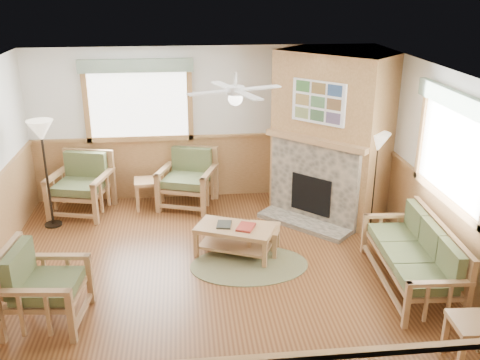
{
  "coord_description": "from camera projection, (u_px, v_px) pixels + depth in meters",
  "views": [
    {
      "loc": [
        -0.34,
        -6.15,
        3.78
      ],
      "look_at": [
        0.4,
        0.7,
        1.15
      ],
      "focal_mm": 40.0,
      "sensor_mm": 36.0,
      "label": 1
    }
  ],
  "objects": [
    {
      "name": "sofa",
      "position": [
        411.0,
        255.0,
        6.85
      ],
      "size": [
        1.92,
        0.88,
        0.86
      ],
      "primitive_type": null,
      "rotation": [
        0.0,
        0.0,
        -1.63
      ],
      "color": "#A2774B",
      "rests_on": "floor"
    },
    {
      "name": "armchair_back_left",
      "position": [
        81.0,
        185.0,
        8.96
      ],
      "size": [
        1.09,
        1.09,
        1.01
      ],
      "primitive_type": null,
      "rotation": [
        0.0,
        0.0,
        -0.25
      ],
      "color": "#A2774B",
      "rests_on": "floor"
    },
    {
      "name": "floor_lamp_right",
      "position": [
        374.0,
        182.0,
        8.26
      ],
      "size": [
        0.41,
        0.41,
        1.6
      ],
      "primitive_type": null,
      "rotation": [
        0.0,
        0.0,
        0.13
      ],
      "color": "black",
      "rests_on": "floor"
    },
    {
      "name": "floor_lamp_left",
      "position": [
        47.0,
        174.0,
        8.36
      ],
      "size": [
        0.43,
        0.43,
        1.76
      ],
      "primitive_type": null,
      "rotation": [
        0.0,
        0.0,
        -0.08
      ],
      "color": "black",
      "rests_on": "floor"
    },
    {
      "name": "window_right",
      "position": [
        464.0,
        90.0,
        6.3
      ],
      "size": [
        0.16,
        1.9,
        1.5
      ],
      "primitive_type": null,
      "color": "white",
      "rests_on": "wall_right"
    },
    {
      "name": "ceiling",
      "position": [
        212.0,
        77.0,
        6.13
      ],
      "size": [
        6.0,
        6.0,
        0.01
      ],
      "primitive_type": "cube",
      "color": "white",
      "rests_on": "floor"
    },
    {
      "name": "floor",
      "position": [
        216.0,
        281.0,
        7.1
      ],
      "size": [
        6.0,
        6.0,
        0.01
      ],
      "primitive_type": "cube",
      "color": "brown",
      "rests_on": "ground"
    },
    {
      "name": "book_red",
      "position": [
        246.0,
        226.0,
        7.57
      ],
      "size": [
        0.32,
        0.36,
        0.03
      ],
      "primitive_type": "cube",
      "rotation": [
        0.0,
        0.0,
        -0.4
      ],
      "color": "maroon",
      "rests_on": "coffee_table"
    },
    {
      "name": "braided_rug",
      "position": [
        249.0,
        265.0,
        7.46
      ],
      "size": [
        1.96,
        1.96,
        0.01
      ],
      "primitive_type": "cylinder",
      "rotation": [
        0.0,
        0.0,
        -0.21
      ],
      "color": "brown",
      "rests_on": "floor"
    },
    {
      "name": "fireplace",
      "position": [
        331.0,
        135.0,
        8.72
      ],
      "size": [
        3.11,
        3.11,
        2.7
      ],
      "primitive_type": null,
      "rotation": [
        0.0,
        0.0,
        -0.79
      ],
      "color": "#9E7040",
      "rests_on": "floor"
    },
    {
      "name": "ceiling_fan",
      "position": [
        235.0,
        75.0,
        6.45
      ],
      "size": [
        1.59,
        1.59,
        0.36
      ],
      "primitive_type": null,
      "rotation": [
        0.0,
        0.0,
        0.35
      ],
      "color": "white",
      "rests_on": "ceiling"
    },
    {
      "name": "footstool",
      "position": [
        263.0,
        239.0,
        7.78
      ],
      "size": [
        0.56,
        0.56,
        0.39
      ],
      "primitive_type": null,
      "rotation": [
        0.0,
        0.0,
        -0.28
      ],
      "color": "#A2774B",
      "rests_on": "floor"
    },
    {
      "name": "end_table_sofa",
      "position": [
        472.0,
        343.0,
        5.47
      ],
      "size": [
        0.5,
        0.48,
        0.53
      ],
      "primitive_type": null,
      "rotation": [
        0.0,
        0.0,
        -0.06
      ],
      "color": "#A2774B",
      "rests_on": "floor"
    },
    {
      "name": "wall_right",
      "position": [
        445.0,
        177.0,
        6.91
      ],
      "size": [
        0.02,
        6.0,
        2.7
      ],
      "primitive_type": "cube",
      "color": "white",
      "rests_on": "floor"
    },
    {
      "name": "window_back",
      "position": [
        135.0,
        57.0,
        8.83
      ],
      "size": [
        1.9,
        0.16,
        1.5
      ],
      "primitive_type": null,
      "color": "white",
      "rests_on": "wall_back"
    },
    {
      "name": "book_dark",
      "position": [
        224.0,
        224.0,
        7.65
      ],
      "size": [
        0.24,
        0.3,
        0.03
      ],
      "primitive_type": "cube",
      "rotation": [
        0.0,
        0.0,
        -0.18
      ],
      "color": "#272821",
      "rests_on": "coffee_table"
    },
    {
      "name": "armchair_back_right",
      "position": [
        187.0,
        179.0,
        9.26
      ],
      "size": [
        1.12,
        1.12,
        0.99
      ],
      "primitive_type": null,
      "rotation": [
        0.0,
        0.0,
        -0.34
      ],
      "color": "#A2774B",
      "rests_on": "floor"
    },
    {
      "name": "armchair_left",
      "position": [
        45.0,
        286.0,
        6.1
      ],
      "size": [
        0.94,
        0.94,
        0.96
      ],
      "primitive_type": null,
      "rotation": [
        0.0,
        0.0,
        1.46
      ],
      "color": "#A2774B",
      "rests_on": "floor"
    },
    {
      "name": "wainscot",
      "position": [
        215.0,
        244.0,
        6.9
      ],
      "size": [
        6.0,
        6.0,
        1.1
      ],
      "primitive_type": null,
      "color": "#9E7040",
      "rests_on": "floor"
    },
    {
      "name": "end_table_chairs",
      "position": [
        149.0,
        193.0,
        9.27
      ],
      "size": [
        0.48,
        0.47,
        0.51
      ],
      "primitive_type": null,
      "rotation": [
        0.0,
        0.0,
        0.07
      ],
      "color": "#A2774B",
      "rests_on": "floor"
    },
    {
      "name": "wall_front",
      "position": [
        240.0,
        339.0,
        3.83
      ],
      "size": [
        6.0,
        0.02,
        2.7
      ],
      "primitive_type": "cube",
      "color": "white",
      "rests_on": "floor"
    },
    {
      "name": "wall_back",
      "position": [
        203.0,
        124.0,
        9.4
      ],
      "size": [
        6.0,
        0.02,
        2.7
      ],
      "primitive_type": "cube",
      "color": "white",
      "rests_on": "floor"
    },
    {
      "name": "coffee_table",
      "position": [
        235.0,
        241.0,
        7.69
      ],
      "size": [
        1.23,
        0.95,
        0.44
      ],
      "primitive_type": null,
      "rotation": [
        0.0,
        0.0,
        -0.42
      ],
      "color": "#A2774B",
      "rests_on": "floor"
    }
  ]
}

